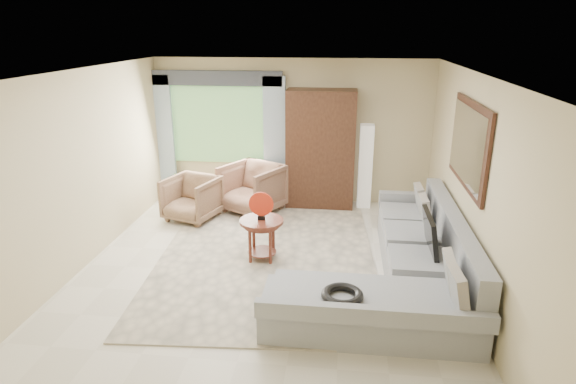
# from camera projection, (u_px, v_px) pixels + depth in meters

# --- Properties ---
(ground) EXTENTS (6.00, 6.00, 0.00)m
(ground) POSITION_uv_depth(u_px,v_px,m) (266.00, 275.00, 6.36)
(ground) COLOR silver
(ground) RESTS_ON ground
(area_rug) EXTENTS (3.26, 4.19, 0.02)m
(area_rug) POSITION_uv_depth(u_px,v_px,m) (266.00, 259.00, 6.77)
(area_rug) COLOR #C4B49B
(area_rug) RESTS_ON ground
(sectional_sofa) EXTENTS (2.30, 3.46, 0.90)m
(sectional_sofa) POSITION_uv_depth(u_px,v_px,m) (407.00, 270.00, 5.90)
(sectional_sofa) COLOR #93969A
(sectional_sofa) RESTS_ON ground
(tv_screen) EXTENTS (0.14, 0.74, 0.48)m
(tv_screen) POSITION_uv_depth(u_px,v_px,m) (430.00, 233.00, 5.88)
(tv_screen) COLOR black
(tv_screen) RESTS_ON sectional_sofa
(garden_hose) EXTENTS (0.43, 0.43, 0.09)m
(garden_hose) POSITION_uv_depth(u_px,v_px,m) (342.00, 295.00, 4.84)
(garden_hose) COLOR black
(garden_hose) RESTS_ON sectional_sofa
(coffee_table) EXTENTS (0.60, 0.60, 0.60)m
(coffee_table) POSITION_uv_depth(u_px,v_px,m) (262.00, 239.00, 6.68)
(coffee_table) COLOR #441812
(coffee_table) RESTS_ON ground
(red_disc) EXTENTS (0.34, 0.04, 0.34)m
(red_disc) POSITION_uv_depth(u_px,v_px,m) (261.00, 204.00, 6.51)
(red_disc) COLOR red
(red_disc) RESTS_ON coffee_table
(armchair_left) EXTENTS (1.00, 1.02, 0.74)m
(armchair_left) POSITION_uv_depth(u_px,v_px,m) (192.00, 198.00, 8.10)
(armchair_left) COLOR #91724F
(armchair_left) RESTS_ON ground
(armchair_right) EXTENTS (1.25, 1.26, 0.85)m
(armchair_right) POSITION_uv_depth(u_px,v_px,m) (252.00, 188.00, 8.42)
(armchair_right) COLOR #91654F
(armchair_right) RESTS_ON ground
(potted_plant) EXTENTS (0.58, 0.54, 0.52)m
(potted_plant) POSITION_uv_depth(u_px,v_px,m) (183.00, 184.00, 9.18)
(potted_plant) COLOR #999999
(potted_plant) RESTS_ON ground
(armoire) EXTENTS (1.20, 0.55, 2.10)m
(armoire) POSITION_uv_depth(u_px,v_px,m) (321.00, 150.00, 8.51)
(armoire) COLOR black
(armoire) RESTS_ON ground
(floor_lamp) EXTENTS (0.24, 0.24, 1.50)m
(floor_lamp) POSITION_uv_depth(u_px,v_px,m) (365.00, 166.00, 8.57)
(floor_lamp) COLOR silver
(floor_lamp) RESTS_ON ground
(window) EXTENTS (1.80, 0.04, 1.40)m
(window) POSITION_uv_depth(u_px,v_px,m) (219.00, 125.00, 8.85)
(window) COLOR #669E59
(window) RESTS_ON wall_back
(curtain_left) EXTENTS (0.40, 0.08, 2.30)m
(curtain_left) POSITION_uv_depth(u_px,v_px,m) (163.00, 138.00, 8.96)
(curtain_left) COLOR #9EB7CC
(curtain_left) RESTS_ON ground
(curtain_right) EXTENTS (0.40, 0.08, 2.30)m
(curtain_right) POSITION_uv_depth(u_px,v_px,m) (274.00, 141.00, 8.72)
(curtain_right) COLOR #9EB7CC
(curtain_right) RESTS_ON ground
(valance) EXTENTS (2.40, 0.12, 0.26)m
(valance) POSITION_uv_depth(u_px,v_px,m) (215.00, 78.00, 8.50)
(valance) COLOR #1E232D
(valance) RESTS_ON wall_back
(wall_mirror) EXTENTS (0.05, 1.70, 1.05)m
(wall_mirror) POSITION_uv_depth(u_px,v_px,m) (469.00, 145.00, 5.84)
(wall_mirror) COLOR black
(wall_mirror) RESTS_ON wall_right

